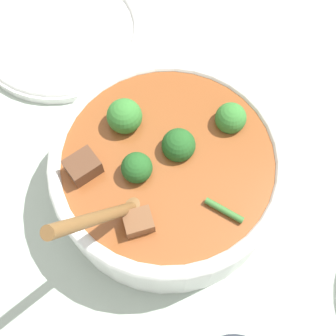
{
  "coord_description": "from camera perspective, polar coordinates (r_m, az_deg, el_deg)",
  "views": [
    {
      "loc": [
        0.19,
        0.09,
        0.5
      ],
      "look_at": [
        0.0,
        0.0,
        0.06
      ],
      "focal_mm": 45.0,
      "sensor_mm": 36.0,
      "label": 1
    }
  ],
  "objects": [
    {
      "name": "ground_plane",
      "position": [
        0.55,
        0.0,
        -2.5
      ],
      "size": [
        4.0,
        4.0,
        0.0
      ],
      "primitive_type": "plane",
      "color": "#ADBCAD"
    },
    {
      "name": "stew_bowl",
      "position": [
        0.5,
        -0.06,
        -0.25
      ],
      "size": [
        0.29,
        0.27,
        0.22
      ],
      "color": "white",
      "rests_on": "ground_plane"
    },
    {
      "name": "empty_plate",
      "position": [
        0.7,
        -14.2,
        17.46
      ],
      "size": [
        0.25,
        0.25,
        0.02
      ],
      "color": "white",
      "rests_on": "ground_plane"
    }
  ]
}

